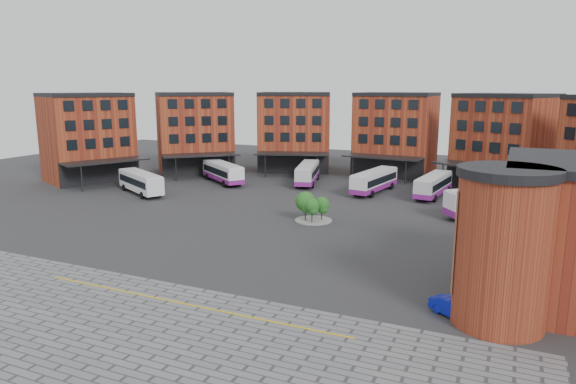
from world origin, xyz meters
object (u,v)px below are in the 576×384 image
at_px(tree_island, 311,205).
at_px(bus_f, 496,203).
at_px(bus_a, 141,181).
at_px(bus_d, 374,181).
at_px(bus_e, 433,185).
at_px(bus_b, 223,172).
at_px(blue_car, 457,309).
at_px(bus_c, 308,173).

bearing_deg(tree_island, bus_f, 28.24).
distance_m(tree_island, bus_a, 29.34).
bearing_deg(tree_island, bus_a, 171.02).
xyz_separation_m(tree_island, bus_d, (2.34, 19.70, -0.18)).
xyz_separation_m(bus_a, bus_e, (39.88, 15.72, -0.19)).
bearing_deg(bus_f, bus_b, -135.76).
distance_m(tree_island, blue_car, 27.20).
bearing_deg(bus_d, blue_car, -58.70).
xyz_separation_m(tree_island, bus_b, (-22.56, 17.24, -0.17)).
bearing_deg(bus_f, bus_e, -174.49).
relative_size(tree_island, bus_c, 0.37).
height_order(tree_island, bus_d, tree_island).
bearing_deg(bus_b, bus_a, -170.03).
distance_m(tree_island, bus_d, 19.84).
relative_size(bus_a, bus_b, 1.02).
distance_m(bus_d, bus_e, 8.58).
xyz_separation_m(bus_d, bus_f, (17.40, -9.10, 0.15)).
bearing_deg(bus_d, bus_e, 13.05).
relative_size(tree_island, bus_e, 0.39).
height_order(tree_island, bus_b, tree_island).
bearing_deg(bus_a, bus_f, -53.88).
bearing_deg(bus_a, blue_car, -88.11).
distance_m(bus_d, blue_car, 42.75).
bearing_deg(bus_c, bus_e, -19.94).
relative_size(bus_a, bus_c, 0.94).
relative_size(tree_island, bus_f, 0.37).
bearing_deg(blue_car, bus_b, 81.81).
distance_m(bus_a, blue_car, 53.47).
bearing_deg(bus_c, bus_f, -36.36).
distance_m(bus_c, bus_d, 12.02).
bearing_deg(bus_e, bus_a, -151.63).
relative_size(bus_e, blue_car, 2.88).
bearing_deg(blue_car, bus_a, 96.67).
xyz_separation_m(bus_c, blue_car, (28.00, -41.98, -1.11)).
bearing_deg(blue_car, bus_f, 31.64).
bearing_deg(bus_f, bus_a, -119.80).
distance_m(bus_b, bus_c, 14.01).
relative_size(bus_b, blue_car, 2.76).
xyz_separation_m(bus_a, bus_b, (6.42, 12.66, -0.12)).
bearing_deg(bus_a, tree_island, -69.91).
bearing_deg(bus_e, tree_island, -111.36).
xyz_separation_m(bus_b, bus_d, (24.90, 2.46, -0.00)).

